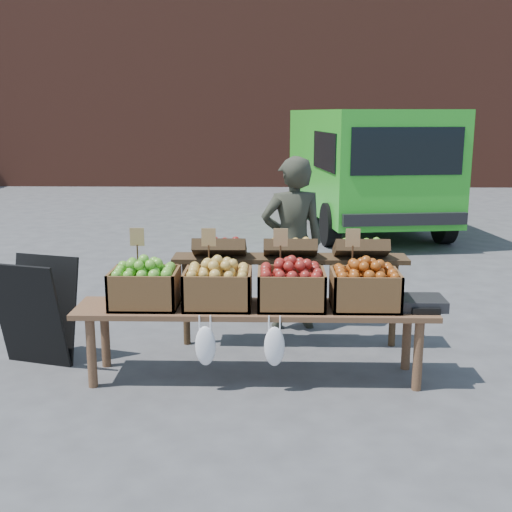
# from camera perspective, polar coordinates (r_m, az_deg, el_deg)

# --- Properties ---
(ground) EXTENTS (80.00, 80.00, 0.00)m
(ground) POSITION_cam_1_polar(r_m,az_deg,el_deg) (5.08, -9.03, -10.72)
(ground) COLOR #49494B
(brick_building) EXTENTS (24.00, 4.00, 10.00)m
(brick_building) POSITION_cam_1_polar(r_m,az_deg,el_deg) (19.83, -1.37, 21.33)
(brick_building) COLOR brown
(brick_building) RESTS_ON ground
(delivery_van) EXTENTS (2.68, 4.80, 2.04)m
(delivery_van) POSITION_cam_1_polar(r_m,az_deg,el_deg) (11.35, 9.58, 7.52)
(delivery_van) COLOR green
(delivery_van) RESTS_ON ground
(vendor) EXTENTS (0.65, 0.49, 1.62)m
(vendor) POSITION_cam_1_polar(r_m,az_deg,el_deg) (5.96, 3.27, 1.09)
(vendor) COLOR #303226
(vendor) RESTS_ON ground
(chalkboard_sign) EXTENTS (0.64, 0.46, 0.88)m
(chalkboard_sign) POSITION_cam_1_polar(r_m,az_deg,el_deg) (5.46, -18.91, -4.67)
(chalkboard_sign) COLOR black
(chalkboard_sign) RESTS_ON ground
(back_table) EXTENTS (2.10, 0.44, 1.04)m
(back_table) POSITION_cam_1_polar(r_m,az_deg,el_deg) (5.55, 3.00, -2.84)
(back_table) COLOR #3A2918
(back_table) RESTS_ON ground
(display_bench) EXTENTS (2.70, 0.56, 0.57)m
(display_bench) POSITION_cam_1_polar(r_m,az_deg,el_deg) (4.94, -0.13, -7.69)
(display_bench) COLOR brown
(display_bench) RESTS_ON ground
(crate_golden_apples) EXTENTS (0.50, 0.40, 0.28)m
(crate_golden_apples) POSITION_cam_1_polar(r_m,az_deg,el_deg) (4.90, -9.84, -2.83)
(crate_golden_apples) COLOR #3C8E17
(crate_golden_apples) RESTS_ON display_bench
(crate_russet_pears) EXTENTS (0.50, 0.40, 0.28)m
(crate_russet_pears) POSITION_cam_1_polar(r_m,az_deg,el_deg) (4.82, -3.41, -2.91)
(crate_russet_pears) COLOR gold
(crate_russet_pears) RESTS_ON display_bench
(crate_red_apples) EXTENTS (0.50, 0.40, 0.28)m
(crate_red_apples) POSITION_cam_1_polar(r_m,az_deg,el_deg) (4.81, 3.15, -2.95)
(crate_red_apples) COLOR maroon
(crate_red_apples) RESTS_ON display_bench
(crate_green_apples) EXTENTS (0.50, 0.40, 0.28)m
(crate_green_apples) POSITION_cam_1_polar(r_m,az_deg,el_deg) (4.86, 9.65, -2.95)
(crate_green_apples) COLOR #A64714
(crate_green_apples) RESTS_ON display_bench
(weighing_scale) EXTENTS (0.34, 0.30, 0.08)m
(weighing_scale) POSITION_cam_1_polar(r_m,az_deg,el_deg) (4.96, 14.48, -4.04)
(weighing_scale) COLOR black
(weighing_scale) RESTS_ON display_bench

